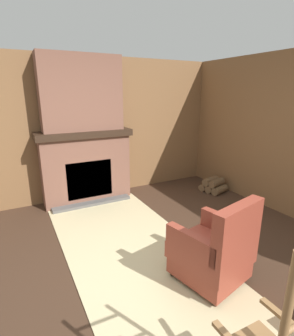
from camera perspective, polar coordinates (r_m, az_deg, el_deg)
ground_plane at (r=2.97m, az=1.26°, el=-23.30°), size 14.00×14.00×0.00m
wood_panel_wall_left at (r=4.83m, az=-14.31°, el=8.08°), size 0.06×5.86×2.50m
fireplace_hearth at (r=4.72m, az=-13.08°, el=0.30°), size 0.61×1.60×1.27m
chimney_breast at (r=4.57m, az=-14.14°, el=15.51°), size 0.36×1.32×1.21m
area_rug at (r=3.23m, az=-1.39°, el=-19.39°), size 3.90×1.54×0.01m
armchair at (r=2.84m, az=14.37°, el=-17.22°), size 0.79×0.78×0.93m
firewood_stack at (r=5.32m, az=14.25°, el=-3.70°), size 0.52×0.47×0.27m
oil_lamp_vase at (r=4.56m, az=-18.50°, el=8.86°), size 0.13×0.13×0.30m
storage_case at (r=4.81m, az=-7.08°, el=9.37°), size 0.13×0.22×0.12m
decorative_plate_on_mantel at (r=4.66m, az=-13.31°, el=9.75°), size 0.07×0.27×0.27m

